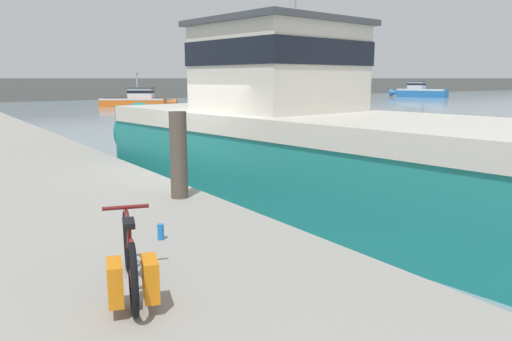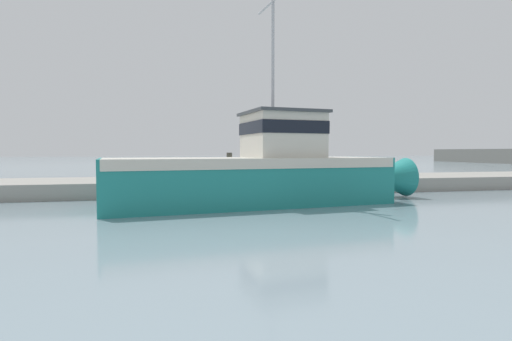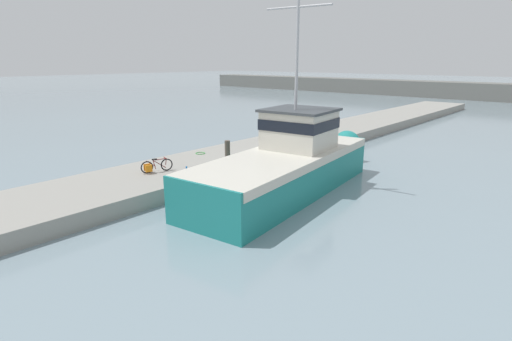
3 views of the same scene
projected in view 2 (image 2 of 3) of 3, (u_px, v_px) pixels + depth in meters
The scene contains 7 objects.
ground_plane at pixel (278, 198), 18.69m from camera, with size 320.00×320.00×0.00m, color gray.
dock_pier at pixel (261, 184), 22.04m from camera, with size 4.99×80.00×0.73m, color gray.
fishing_boat_main at pixel (263, 170), 16.55m from camera, with size 5.02×13.86×9.86m.
bicycle_touring at pixel (164, 173), 20.84m from camera, with size 0.72×1.56×0.68m.
mooring_post at pixel (229, 167), 19.61m from camera, with size 0.28×0.28×1.38m, color #51473D.
hose_coil at pixel (239, 176), 23.18m from camera, with size 0.57×0.57×0.04m, color green.
water_bottle_on_curb at pixel (191, 178), 20.32m from camera, with size 0.08×0.08×0.19m, color blue.
Camera 2 is at (17.92, -5.12, 2.18)m, focal length 28.00 mm.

